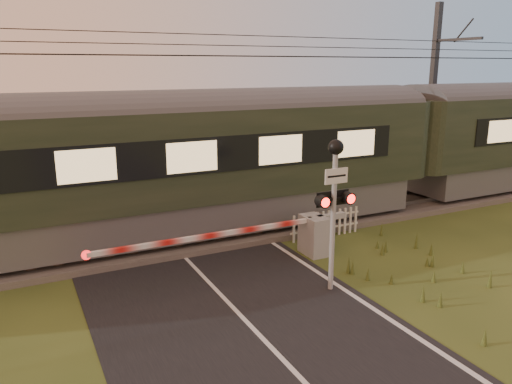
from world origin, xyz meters
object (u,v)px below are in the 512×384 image
boom_gate (303,235)px  train (402,143)px  crossing_signal (334,189)px  picket_fence (326,224)px  catenary_mast (433,93)px

boom_gate → train: bearing=25.6°
boom_gate → crossing_signal: size_ratio=2.01×
boom_gate → picket_fence: 1.82m
crossing_signal → train: bearing=37.4°
boom_gate → catenary_mast: 11.56m
boom_gate → crossing_signal: (-0.54, -2.16, 1.86)m
train → boom_gate: 7.02m
train → catenary_mast: 4.57m
crossing_signal → picket_fence: crossing_signal is taller
boom_gate → crossing_signal: 2.90m
crossing_signal → catenary_mast: 12.73m
train → crossing_signal: bearing=-142.6°
picket_fence → catenary_mast: 9.93m
catenary_mast → picket_fence: bearing=-153.5°
train → crossing_signal: size_ratio=12.48×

